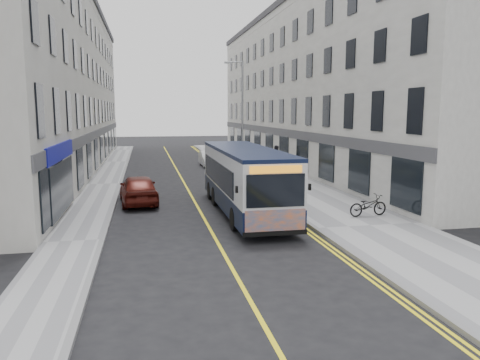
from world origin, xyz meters
name	(u,v)px	position (x,y,z in m)	size (l,w,h in m)	color
ground	(210,228)	(0.00, 0.00, 0.00)	(140.00, 140.00, 0.00)	black
pavement_east	(278,179)	(6.25, 12.00, 0.06)	(4.50, 64.00, 0.12)	#949496
pavement_west	(104,185)	(-5.00, 12.00, 0.06)	(2.00, 64.00, 0.12)	#949496
kerb_east	(245,180)	(4.00, 12.00, 0.07)	(0.18, 64.00, 0.13)	slate
kerb_west	(120,184)	(-4.00, 12.00, 0.07)	(0.18, 64.00, 0.13)	slate
road_centre_line	(184,183)	(0.00, 12.00, 0.00)	(0.12, 64.00, 0.01)	yellow
road_dbl_yellow_inner	(238,181)	(3.55, 12.00, 0.00)	(0.10, 64.00, 0.01)	yellow
road_dbl_yellow_outer	(241,181)	(3.75, 12.00, 0.00)	(0.10, 64.00, 0.01)	yellow
terrace_east	(308,89)	(11.50, 21.00, 6.50)	(6.00, 46.00, 13.00)	silver
terrace_west	(56,86)	(-9.00, 21.00, 6.50)	(6.00, 46.00, 13.00)	beige
streetlamp	(241,114)	(4.17, 14.00, 4.38)	(1.32, 0.18, 8.00)	gray
city_bus	(245,178)	(1.95, 2.47, 1.62)	(2.39, 10.20, 2.96)	black
bicycle	(368,205)	(6.91, 0.31, 0.59)	(0.62, 1.78, 0.93)	black
pedestrian_near	(277,162)	(6.88, 14.35, 0.97)	(0.62, 0.41, 1.69)	#9C7747
pedestrian_far	(277,157)	(7.66, 17.17, 1.04)	(0.89, 0.70, 1.84)	black
car_white	(209,159)	(2.84, 21.12, 0.64)	(1.35, 3.87, 1.27)	white
car_maroon	(139,189)	(-2.80, 5.69, 0.74)	(1.75, 4.36, 1.48)	#53140D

